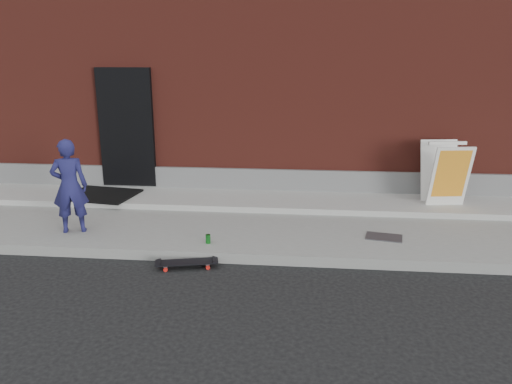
# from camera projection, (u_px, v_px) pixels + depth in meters

# --- Properties ---
(ground) EXTENTS (80.00, 80.00, 0.00)m
(ground) POSITION_uv_depth(u_px,v_px,m) (243.00, 264.00, 6.81)
(ground) COLOR black
(ground) RESTS_ON ground
(sidewalk) EXTENTS (20.00, 3.00, 0.15)m
(sidewalk) POSITION_uv_depth(u_px,v_px,m) (254.00, 223.00, 8.23)
(sidewalk) COLOR gray
(sidewalk) RESTS_ON ground
(apron) EXTENTS (20.00, 1.20, 0.10)m
(apron) POSITION_uv_depth(u_px,v_px,m) (259.00, 200.00, 9.06)
(apron) COLOR #979791
(apron) RESTS_ON sidewalk
(building) EXTENTS (20.00, 8.10, 5.00)m
(building) POSITION_uv_depth(u_px,v_px,m) (276.00, 64.00, 12.83)
(building) COLOR maroon
(building) RESTS_ON ground
(child) EXTENTS (0.60, 0.49, 1.43)m
(child) POSITION_uv_depth(u_px,v_px,m) (69.00, 186.00, 7.45)
(child) COLOR #1B1B4D
(child) RESTS_ON sidewalk
(skateboard) EXTENTS (0.83, 0.38, 0.09)m
(skateboard) POSITION_uv_depth(u_px,v_px,m) (187.00, 263.00, 6.69)
(skateboard) COLOR red
(skateboard) RESTS_ON ground
(pizza_sign) EXTENTS (0.75, 0.86, 1.09)m
(pizza_sign) POSITION_uv_depth(u_px,v_px,m) (445.00, 173.00, 8.57)
(pizza_sign) COLOR silver
(pizza_sign) RESTS_ON apron
(soda_can) EXTENTS (0.08, 0.08, 0.13)m
(soda_can) POSITION_uv_depth(u_px,v_px,m) (208.00, 239.00, 7.15)
(soda_can) COLOR #1A8326
(soda_can) RESTS_ON sidewalk
(doormat) EXTENTS (1.33, 1.14, 0.03)m
(doormat) POSITION_uv_depth(u_px,v_px,m) (102.00, 195.00, 9.17)
(doormat) COLOR black
(doormat) RESTS_ON apron
(utility_plate) EXTENTS (0.58, 0.43, 0.02)m
(utility_plate) POSITION_uv_depth(u_px,v_px,m) (384.00, 237.00, 7.38)
(utility_plate) COLOR #4D4D52
(utility_plate) RESTS_ON sidewalk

